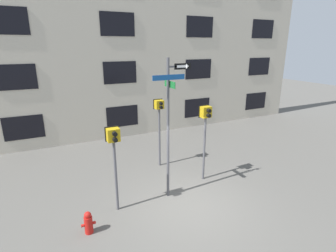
{
  "coord_description": "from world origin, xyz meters",
  "views": [
    {
      "loc": [
        -3.75,
        -6.21,
        4.91
      ],
      "look_at": [
        -0.35,
        0.88,
        2.48
      ],
      "focal_mm": 28.0,
      "sensor_mm": 36.0,
      "label": 1
    }
  ],
  "objects_px": {
    "street_sign_pole": "(170,119)",
    "pedestrian_signal_across": "(159,115)",
    "pedestrian_signal_right": "(205,122)",
    "pedestrian_signal_left": "(114,146)",
    "fire_hydrant": "(88,223)"
  },
  "relations": [
    {
      "from": "street_sign_pole",
      "to": "fire_hydrant",
      "type": "bearing_deg",
      "value": -165.15
    },
    {
      "from": "pedestrian_signal_right",
      "to": "pedestrian_signal_across",
      "type": "distance_m",
      "value": 2.08
    },
    {
      "from": "pedestrian_signal_left",
      "to": "fire_hydrant",
      "type": "xyz_separation_m",
      "value": [
        -1.0,
        -0.71,
        -1.81
      ]
    },
    {
      "from": "pedestrian_signal_across",
      "to": "street_sign_pole",
      "type": "bearing_deg",
      "value": -105.79
    },
    {
      "from": "pedestrian_signal_left",
      "to": "fire_hydrant",
      "type": "relative_size",
      "value": 4.1
    },
    {
      "from": "pedestrian_signal_right",
      "to": "fire_hydrant",
      "type": "xyz_separation_m",
      "value": [
        -4.47,
        -1.22,
        -1.96
      ]
    },
    {
      "from": "pedestrian_signal_left",
      "to": "pedestrian_signal_right",
      "type": "bearing_deg",
      "value": 8.34
    },
    {
      "from": "street_sign_pole",
      "to": "pedestrian_signal_right",
      "type": "xyz_separation_m",
      "value": [
        1.66,
        0.47,
        -0.44
      ]
    },
    {
      "from": "pedestrian_signal_across",
      "to": "fire_hydrant",
      "type": "height_order",
      "value": "pedestrian_signal_across"
    },
    {
      "from": "street_sign_pole",
      "to": "pedestrian_signal_across",
      "type": "height_order",
      "value": "street_sign_pole"
    },
    {
      "from": "pedestrian_signal_right",
      "to": "fire_hydrant",
      "type": "distance_m",
      "value": 5.04
    },
    {
      "from": "pedestrian_signal_left",
      "to": "fire_hydrant",
      "type": "height_order",
      "value": "pedestrian_signal_left"
    },
    {
      "from": "pedestrian_signal_right",
      "to": "fire_hydrant",
      "type": "height_order",
      "value": "pedestrian_signal_right"
    },
    {
      "from": "street_sign_pole",
      "to": "pedestrian_signal_right",
      "type": "distance_m",
      "value": 1.78
    },
    {
      "from": "street_sign_pole",
      "to": "pedestrian_signal_left",
      "type": "height_order",
      "value": "street_sign_pole"
    }
  ]
}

